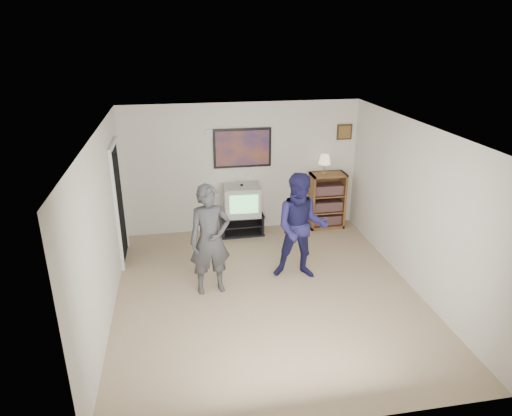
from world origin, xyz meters
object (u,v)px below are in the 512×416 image
object	(u,v)px
media_stand	(242,224)
person_tall	(210,240)
crt_television	(242,200)
person_short	(301,227)
bookshelf	(327,200)

from	to	relation	value
media_stand	person_tall	bearing A→B (deg)	-112.37
media_stand	crt_television	size ratio (longest dim) A/B	1.23
media_stand	person_short	world-z (taller)	person_short
bookshelf	person_tall	size ratio (longest dim) A/B	0.66
bookshelf	person_short	world-z (taller)	person_short
person_tall	bookshelf	bearing A→B (deg)	31.95
crt_television	person_tall	size ratio (longest dim) A/B	0.40
crt_television	bookshelf	world-z (taller)	bookshelf
media_stand	crt_television	bearing A→B (deg)	-1.42
crt_television	media_stand	bearing A→B (deg)	-177.73
media_stand	person_short	xyz separation A→B (m)	(0.68, -1.78, 0.66)
crt_television	person_tall	distance (m)	2.11
person_tall	person_short	xyz separation A→B (m)	(1.43, 0.18, 0.02)
bookshelf	person_short	bearing A→B (deg)	-119.62
media_stand	bookshelf	size ratio (longest dim) A/B	0.75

